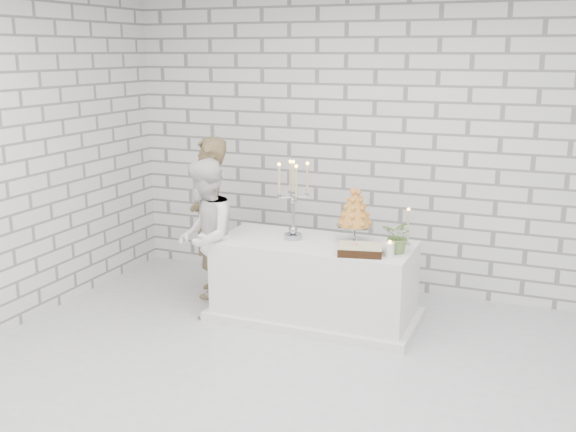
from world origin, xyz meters
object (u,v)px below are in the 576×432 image
(bride, at_px, (205,238))
(candelabra, at_px, (293,200))
(croquembouche, at_px, (355,214))
(groom, at_px, (210,218))
(cake_table, at_px, (314,281))

(bride, bearing_deg, candelabra, 89.71)
(bride, bearing_deg, croquembouche, 86.57)
(candelabra, distance_m, croquembouche, 0.58)
(candelabra, bearing_deg, groom, 168.40)
(candelabra, xyz_separation_m, croquembouche, (0.56, 0.10, -0.11))
(cake_table, height_order, candelabra, candelabra)
(candelabra, bearing_deg, bride, -161.93)
(bride, xyz_separation_m, croquembouche, (1.35, 0.36, 0.27))
(cake_table, bearing_deg, groom, 169.58)
(groom, bearing_deg, cake_table, 55.12)
(cake_table, distance_m, groom, 1.31)
(groom, distance_m, candelabra, 1.06)
(groom, distance_m, croquembouche, 1.57)
(bride, distance_m, croquembouche, 1.43)
(groom, height_order, croquembouche, groom)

